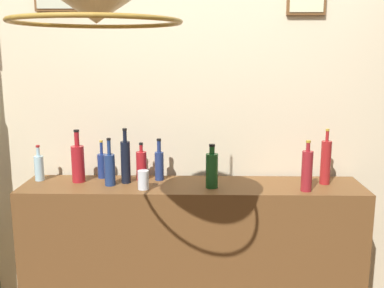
{
  "coord_description": "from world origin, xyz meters",
  "views": [
    {
      "loc": [
        0.05,
        -1.67,
        1.83
      ],
      "look_at": [
        0.0,
        0.78,
        1.33
      ],
      "focal_mm": 42.11,
      "sensor_mm": 36.0,
      "label": 1
    }
  ],
  "objects_px": {
    "liquor_bottle_sherry": "(159,164)",
    "glass_tumbler_rocks": "(143,180)",
    "liquor_bottle_brandy": "(110,169)",
    "liquor_bottle_vermouth": "(141,165)",
    "liquor_bottle_tequila": "(212,170)",
    "liquor_bottle_mezcal": "(39,167)",
    "liquor_bottle_bourbon": "(326,162)",
    "liquor_bottle_whiskey": "(102,165)",
    "liquor_bottle_gin": "(307,170)",
    "liquor_bottle_vodka": "(78,162)",
    "liquor_bottle_amaro": "(126,161)"
  },
  "relations": [
    {
      "from": "liquor_bottle_vodka",
      "to": "liquor_bottle_amaro",
      "type": "distance_m",
      "value": 0.28
    },
    {
      "from": "liquor_bottle_vodka",
      "to": "liquor_bottle_vermouth",
      "type": "xyz_separation_m",
      "value": [
        0.37,
        0.05,
        -0.03
      ]
    },
    {
      "from": "liquor_bottle_bourbon",
      "to": "glass_tumbler_rocks",
      "type": "relative_size",
      "value": 3.03
    },
    {
      "from": "liquor_bottle_whiskey",
      "to": "liquor_bottle_brandy",
      "type": "bearing_deg",
      "value": -63.27
    },
    {
      "from": "liquor_bottle_vermouth",
      "to": "liquor_bottle_amaro",
      "type": "xyz_separation_m",
      "value": [
        -0.08,
        -0.06,
        0.04
      ]
    },
    {
      "from": "liquor_bottle_vodka",
      "to": "liquor_bottle_gin",
      "type": "xyz_separation_m",
      "value": [
        1.3,
        -0.16,
        0.0
      ]
    },
    {
      "from": "liquor_bottle_gin",
      "to": "glass_tumbler_rocks",
      "type": "relative_size",
      "value": 2.65
    },
    {
      "from": "liquor_bottle_brandy",
      "to": "glass_tumbler_rocks",
      "type": "xyz_separation_m",
      "value": [
        0.2,
        -0.07,
        -0.04
      ]
    },
    {
      "from": "liquor_bottle_mezcal",
      "to": "glass_tumbler_rocks",
      "type": "distance_m",
      "value": 0.66
    },
    {
      "from": "liquor_bottle_vodka",
      "to": "liquor_bottle_bourbon",
      "type": "distance_m",
      "value": 1.44
    },
    {
      "from": "liquor_bottle_mezcal",
      "to": "liquor_bottle_whiskey",
      "type": "relative_size",
      "value": 0.92
    },
    {
      "from": "liquor_bottle_tequila",
      "to": "liquor_bottle_gin",
      "type": "distance_m",
      "value": 0.52
    },
    {
      "from": "liquor_bottle_vermouth",
      "to": "liquor_bottle_sherry",
      "type": "xyz_separation_m",
      "value": [
        0.11,
        0.0,
        0.01
      ]
    },
    {
      "from": "liquor_bottle_whiskey",
      "to": "liquor_bottle_gin",
      "type": "bearing_deg",
      "value": -11.63
    },
    {
      "from": "liquor_bottle_vodka",
      "to": "liquor_bottle_amaro",
      "type": "height_order",
      "value": "liquor_bottle_amaro"
    },
    {
      "from": "liquor_bottle_mezcal",
      "to": "liquor_bottle_brandy",
      "type": "bearing_deg",
      "value": -11.92
    },
    {
      "from": "liquor_bottle_vermouth",
      "to": "glass_tumbler_rocks",
      "type": "relative_size",
      "value": 2.13
    },
    {
      "from": "liquor_bottle_tequila",
      "to": "glass_tumbler_rocks",
      "type": "distance_m",
      "value": 0.39
    },
    {
      "from": "liquor_bottle_vermouth",
      "to": "liquor_bottle_gin",
      "type": "bearing_deg",
      "value": -12.11
    },
    {
      "from": "liquor_bottle_bourbon",
      "to": "liquor_bottle_whiskey",
      "type": "relative_size",
      "value": 1.39
    },
    {
      "from": "liquor_bottle_bourbon",
      "to": "liquor_bottle_tequila",
      "type": "xyz_separation_m",
      "value": [
        -0.66,
        -0.09,
        -0.03
      ]
    },
    {
      "from": "liquor_bottle_bourbon",
      "to": "liquor_bottle_gin",
      "type": "relative_size",
      "value": 1.14
    },
    {
      "from": "liquor_bottle_vodka",
      "to": "liquor_bottle_gin",
      "type": "bearing_deg",
      "value": -6.79
    },
    {
      "from": "liquor_bottle_vermouth",
      "to": "liquor_bottle_sherry",
      "type": "distance_m",
      "value": 0.11
    },
    {
      "from": "liquor_bottle_mezcal",
      "to": "liquor_bottle_amaro",
      "type": "xyz_separation_m",
      "value": [
        0.52,
        -0.04,
        0.05
      ]
    },
    {
      "from": "liquor_bottle_sherry",
      "to": "glass_tumbler_rocks",
      "type": "bearing_deg",
      "value": -110.87
    },
    {
      "from": "liquor_bottle_gin",
      "to": "liquor_bottle_amaro",
      "type": "relative_size",
      "value": 0.88
    },
    {
      "from": "liquor_bottle_mezcal",
      "to": "liquor_bottle_tequila",
      "type": "bearing_deg",
      "value": -7.09
    },
    {
      "from": "liquor_bottle_bourbon",
      "to": "liquor_bottle_sherry",
      "type": "bearing_deg",
      "value": 176.26
    },
    {
      "from": "glass_tumbler_rocks",
      "to": "liquor_bottle_tequila",
      "type": "bearing_deg",
      "value": 5.65
    },
    {
      "from": "liquor_bottle_mezcal",
      "to": "liquor_bottle_amaro",
      "type": "bearing_deg",
      "value": -4.39
    },
    {
      "from": "liquor_bottle_sherry",
      "to": "glass_tumbler_rocks",
      "type": "xyz_separation_m",
      "value": [
        -0.07,
        -0.19,
        -0.04
      ]
    },
    {
      "from": "liquor_bottle_vermouth",
      "to": "liquor_bottle_brandy",
      "type": "bearing_deg",
      "value": -145.71
    },
    {
      "from": "liquor_bottle_mezcal",
      "to": "liquor_bottle_brandy",
      "type": "relative_size",
      "value": 0.78
    },
    {
      "from": "liquor_bottle_vodka",
      "to": "liquor_bottle_tequila",
      "type": "height_order",
      "value": "liquor_bottle_vodka"
    },
    {
      "from": "liquor_bottle_brandy",
      "to": "liquor_bottle_gin",
      "type": "bearing_deg",
      "value": -4.51
    },
    {
      "from": "liquor_bottle_whiskey",
      "to": "liquor_bottle_brandy",
      "type": "height_order",
      "value": "liquor_bottle_brandy"
    },
    {
      "from": "liquor_bottle_bourbon",
      "to": "liquor_bottle_vermouth",
      "type": "relative_size",
      "value": 1.42
    },
    {
      "from": "liquor_bottle_brandy",
      "to": "glass_tumbler_rocks",
      "type": "height_order",
      "value": "liquor_bottle_brandy"
    },
    {
      "from": "liquor_bottle_gin",
      "to": "glass_tumbler_rocks",
      "type": "xyz_separation_m",
      "value": [
        -0.9,
        0.01,
        -0.06
      ]
    },
    {
      "from": "liquor_bottle_brandy",
      "to": "liquor_bottle_sherry",
      "type": "height_order",
      "value": "liquor_bottle_brandy"
    },
    {
      "from": "liquor_bottle_whiskey",
      "to": "liquor_bottle_bourbon",
      "type": "bearing_deg",
      "value": -4.43
    },
    {
      "from": "liquor_bottle_tequila",
      "to": "glass_tumbler_rocks",
      "type": "relative_size",
      "value": 2.33
    },
    {
      "from": "liquor_bottle_tequila",
      "to": "liquor_bottle_sherry",
      "type": "distance_m",
      "value": 0.35
    },
    {
      "from": "liquor_bottle_vermouth",
      "to": "glass_tumbler_rocks",
      "type": "distance_m",
      "value": 0.19
    },
    {
      "from": "liquor_bottle_whiskey",
      "to": "liquor_bottle_gin",
      "type": "relative_size",
      "value": 0.82
    },
    {
      "from": "liquor_bottle_brandy",
      "to": "glass_tumbler_rocks",
      "type": "relative_size",
      "value": 2.58
    },
    {
      "from": "liquor_bottle_vodka",
      "to": "liquor_bottle_gin",
      "type": "relative_size",
      "value": 1.1
    },
    {
      "from": "liquor_bottle_gin",
      "to": "liquor_bottle_amaro",
      "type": "xyz_separation_m",
      "value": [
        -1.02,
        0.14,
        0.01
      ]
    },
    {
      "from": "liquor_bottle_bourbon",
      "to": "liquor_bottle_mezcal",
      "type": "height_order",
      "value": "liquor_bottle_bourbon"
    }
  ]
}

